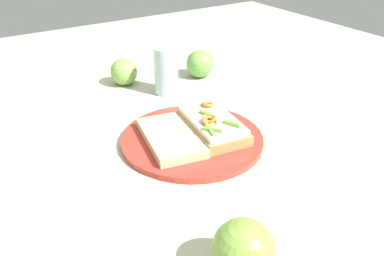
{
  "coord_description": "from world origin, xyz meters",
  "views": [
    {
      "loc": [
        0.6,
        -0.38,
        0.43
      ],
      "look_at": [
        0.0,
        0.0,
        0.03
      ],
      "focal_mm": 37.55,
      "sensor_mm": 36.0,
      "label": 1
    }
  ],
  "objects_px": {
    "apple_1": "(124,72)",
    "drinking_glass": "(166,71)",
    "apple_0": "(244,250)",
    "apple_2": "(200,64)",
    "bread_slice_side": "(171,137)",
    "sandwich": "(212,125)",
    "plate": "(192,139)"
  },
  "relations": [
    {
      "from": "plate",
      "to": "apple_0",
      "type": "distance_m",
      "value": 0.35
    },
    {
      "from": "apple_2",
      "to": "plate",
      "type": "bearing_deg",
      "value": -36.18
    },
    {
      "from": "apple_0",
      "to": "apple_1",
      "type": "xyz_separation_m",
      "value": [
        -0.67,
        0.14,
        -0.01
      ]
    },
    {
      "from": "plate",
      "to": "bread_slice_side",
      "type": "height_order",
      "value": "bread_slice_side"
    },
    {
      "from": "apple_0",
      "to": "drinking_glass",
      "type": "distance_m",
      "value": 0.6
    },
    {
      "from": "bread_slice_side",
      "to": "apple_0",
      "type": "height_order",
      "value": "apple_0"
    },
    {
      "from": "bread_slice_side",
      "to": "drinking_glass",
      "type": "bearing_deg",
      "value": 163.5
    },
    {
      "from": "bread_slice_side",
      "to": "apple_2",
      "type": "xyz_separation_m",
      "value": [
        -0.28,
        0.26,
        0.02
      ]
    },
    {
      "from": "apple_1",
      "to": "plate",
      "type": "bearing_deg",
      "value": -1.52
    },
    {
      "from": "plate",
      "to": "apple_1",
      "type": "distance_m",
      "value": 0.36
    },
    {
      "from": "plate",
      "to": "sandwich",
      "type": "bearing_deg",
      "value": 81.4
    },
    {
      "from": "apple_0",
      "to": "apple_1",
      "type": "height_order",
      "value": "apple_0"
    },
    {
      "from": "apple_0",
      "to": "plate",
      "type": "bearing_deg",
      "value": 158.48
    },
    {
      "from": "apple_1",
      "to": "apple_2",
      "type": "distance_m",
      "value": 0.21
    },
    {
      "from": "plate",
      "to": "apple_2",
      "type": "relative_size",
      "value": 3.77
    },
    {
      "from": "sandwich",
      "to": "apple_2",
      "type": "bearing_deg",
      "value": 159.08
    },
    {
      "from": "sandwich",
      "to": "apple_0",
      "type": "relative_size",
      "value": 2.15
    },
    {
      "from": "plate",
      "to": "sandwich",
      "type": "relative_size",
      "value": 1.62
    },
    {
      "from": "apple_0",
      "to": "apple_2",
      "type": "distance_m",
      "value": 0.7
    },
    {
      "from": "sandwich",
      "to": "apple_0",
      "type": "distance_m",
      "value": 0.36
    },
    {
      "from": "plate",
      "to": "apple_0",
      "type": "height_order",
      "value": "apple_0"
    },
    {
      "from": "drinking_glass",
      "to": "apple_2",
      "type": "bearing_deg",
      "value": 109.22
    },
    {
      "from": "bread_slice_side",
      "to": "apple_1",
      "type": "bearing_deg",
      "value": -177.88
    },
    {
      "from": "apple_0",
      "to": "apple_2",
      "type": "height_order",
      "value": "apple_0"
    },
    {
      "from": "apple_1",
      "to": "drinking_glass",
      "type": "bearing_deg",
      "value": 31.85
    },
    {
      "from": "apple_1",
      "to": "apple_2",
      "type": "xyz_separation_m",
      "value": [
        0.06,
        0.2,
        0.0
      ]
    },
    {
      "from": "bread_slice_side",
      "to": "apple_0",
      "type": "distance_m",
      "value": 0.34
    },
    {
      "from": "plate",
      "to": "apple_2",
      "type": "height_order",
      "value": "apple_2"
    },
    {
      "from": "bread_slice_side",
      "to": "apple_1",
      "type": "relative_size",
      "value": 2.4
    },
    {
      "from": "sandwich",
      "to": "apple_0",
      "type": "xyz_separation_m",
      "value": [
        0.31,
        -0.17,
        0.01
      ]
    },
    {
      "from": "sandwich",
      "to": "apple_2",
      "type": "height_order",
      "value": "apple_2"
    },
    {
      "from": "bread_slice_side",
      "to": "apple_2",
      "type": "relative_size",
      "value": 2.23
    }
  ]
}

